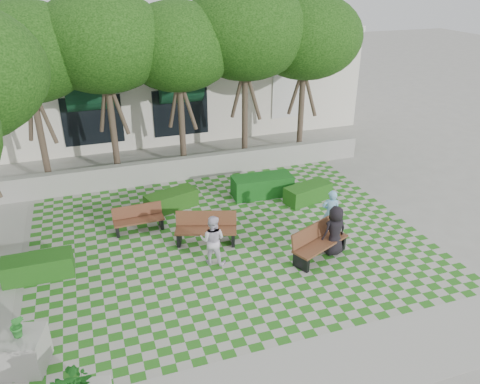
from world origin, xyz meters
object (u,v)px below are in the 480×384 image
object	(u,v)px
bench_mid	(206,229)
person_blue	(331,213)
bench_east	(319,242)
hedge_midleft	(171,200)
hedge_west	(38,267)
person_dark	(335,231)
person_white	(213,240)
hedge_east	(308,193)
planter_back	(24,350)
bench_west	(138,219)
hedge_midright	(262,186)

from	to	relation	value
bench_mid	person_blue	distance (m)	3.96
bench_east	person_blue	distance (m)	1.43
hedge_midleft	hedge_west	size ratio (longest dim) A/B	0.98
person_dark	hedge_midleft	bearing A→B (deg)	-54.63
person_white	hedge_east	bearing A→B (deg)	-119.27
planter_back	person_white	xyz separation A→B (m)	(4.88, 2.52, 0.29)
bench_east	bench_west	bearing A→B (deg)	121.69
bench_east	hedge_west	distance (m)	7.96
bench_east	person_dark	world-z (taller)	person_dark
bench_east	person_dark	xyz separation A→B (m)	(0.51, 0.01, 0.29)
bench_east	planter_back	xyz separation A→B (m)	(-7.92, -1.82, -0.01)
hedge_west	person_blue	world-z (taller)	person_blue
bench_west	person_white	world-z (taller)	person_white
person_dark	person_white	bearing A→B (deg)	-17.96
hedge_east	person_blue	size ratio (longest dim) A/B	1.15
hedge_midleft	hedge_west	bearing A→B (deg)	-146.36
bench_west	person_dark	world-z (taller)	person_dark
hedge_west	person_dark	bearing A→B (deg)	-10.65
hedge_east	hedge_midright	xyz separation A→B (m)	(-1.43, 0.97, 0.08)
bench_west	person_white	distance (m)	3.16
hedge_midright	person_white	distance (m)	4.75
person_dark	bench_mid	bearing A→B (deg)	-35.04
bench_east	hedge_midright	xyz separation A→B (m)	(-0.07, 4.40, -0.10)
bench_east	hedge_east	xyz separation A→B (m)	(1.36, 3.43, -0.17)
hedge_midleft	person_white	size ratio (longest dim) A/B	1.19
hedge_east	bench_mid	bearing A→B (deg)	-159.74
hedge_midright	person_white	world-z (taller)	person_white
bench_mid	person_dark	bearing A→B (deg)	-9.79
bench_mid	hedge_midleft	size ratio (longest dim) A/B	1.09
hedge_east	person_white	world-z (taller)	person_white
hedge_east	hedge_west	distance (m)	9.34
person_white	person_blue	bearing A→B (deg)	-146.33
bench_west	hedge_midleft	world-z (taller)	bench_west
person_white	person_dark	bearing A→B (deg)	-162.13
hedge_midleft	bench_mid	bearing A→B (deg)	-77.27
hedge_midright	hedge_west	world-z (taller)	hedge_midright
person_dark	person_white	distance (m)	3.61
person_dark	person_blue	bearing A→B (deg)	-119.47
hedge_east	person_white	size ratio (longest dim) A/B	1.17
hedge_west	bench_mid	bearing A→B (deg)	3.20
bench_west	hedge_midright	xyz separation A→B (m)	(4.75, 1.12, -0.02)
bench_east	person_white	size ratio (longest dim) A/B	1.32
planter_back	person_blue	size ratio (longest dim) A/B	0.91
person_blue	person_white	distance (m)	3.99
bench_east	person_white	distance (m)	3.13
bench_east	hedge_midleft	distance (m)	5.65
hedge_east	planter_back	distance (m)	10.65
bench_west	hedge_east	bearing A→B (deg)	-0.33
hedge_west	person_blue	size ratio (longest dim) A/B	1.19
hedge_midleft	bench_west	bearing A→B (deg)	-138.63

